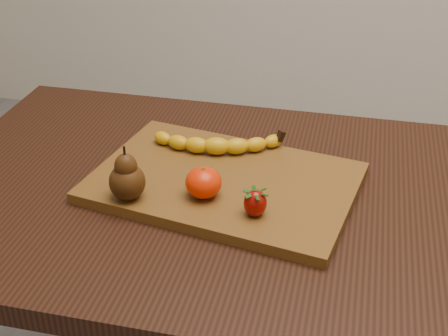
% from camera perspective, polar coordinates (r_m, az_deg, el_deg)
% --- Properties ---
extents(table, '(1.00, 0.70, 0.76)m').
position_cam_1_polar(table, '(1.16, -1.74, -5.86)').
color(table, black).
rests_on(table, ground).
extents(cutting_board, '(0.49, 0.37, 0.02)m').
position_cam_1_polar(cutting_board, '(1.10, 0.00, -1.34)').
color(cutting_board, brown).
rests_on(cutting_board, table).
extents(banana, '(0.22, 0.09, 0.03)m').
position_cam_1_polar(banana, '(1.16, -0.70, 2.02)').
color(banana, '#E2A80A').
rests_on(banana, cutting_board).
extents(pear, '(0.06, 0.06, 0.09)m').
position_cam_1_polar(pear, '(1.03, -8.92, -0.45)').
color(pear, '#41230A').
rests_on(pear, cutting_board).
extents(mandarin, '(0.06, 0.06, 0.05)m').
position_cam_1_polar(mandarin, '(1.03, -1.89, -1.34)').
color(mandarin, red).
rests_on(mandarin, cutting_board).
extents(strawberry, '(0.04, 0.04, 0.05)m').
position_cam_1_polar(strawberry, '(0.99, 2.88, -3.14)').
color(strawberry, '#910A03').
rests_on(strawberry, cutting_board).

